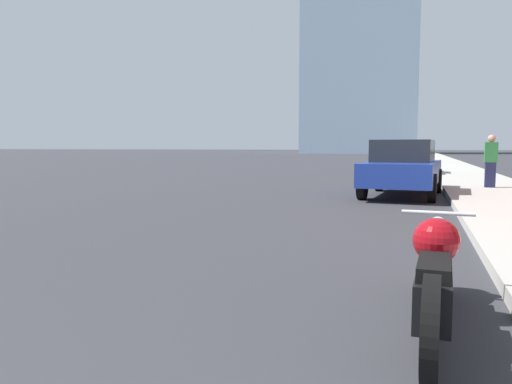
{
  "coord_description": "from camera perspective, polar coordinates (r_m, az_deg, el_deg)",
  "views": [
    {
      "loc": [
        3.16,
        0.35,
        1.38
      ],
      "look_at": [
        1.45,
        5.61,
        0.87
      ],
      "focal_mm": 35.0,
      "sensor_mm": 36.0,
      "label": 1
    }
  ],
  "objects": [
    {
      "name": "pedestrian",
      "position": [
        16.56,
        25.24,
        3.24
      ],
      "size": [
        0.36,
        0.22,
        1.58
      ],
      "color": "#1E2347",
      "rests_on": "sidewalk"
    },
    {
      "name": "parked_car_blue",
      "position": [
        14.45,
        16.45,
        2.74
      ],
      "size": [
        2.2,
        4.62,
        1.56
      ],
      "rotation": [
        0.0,
        0.0,
        -0.08
      ],
      "color": "#1E3899",
      "rests_on": "ground_plane"
    },
    {
      "name": "sidewalk",
      "position": [
        39.73,
        21.04,
        3.01
      ],
      "size": [
        2.72,
        240.0,
        0.15
      ],
      "color": "#B2ADA3",
      "rests_on": "ground_plane"
    },
    {
      "name": "parked_car_silver",
      "position": [
        24.9,
        17.17,
        3.8
      ],
      "size": [
        1.94,
        4.08,
        1.67
      ],
      "rotation": [
        0.0,
        0.0,
        -0.02
      ],
      "color": "#BCBCC1",
      "rests_on": "ground_plane"
    },
    {
      "name": "motorcycle",
      "position": [
        4.08,
        19.75,
        -8.94
      ],
      "size": [
        0.62,
        2.41,
        0.82
      ],
      "rotation": [
        0.0,
        0.0,
        -0.05
      ],
      "color": "black",
      "rests_on": "ground_plane"
    }
  ]
}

